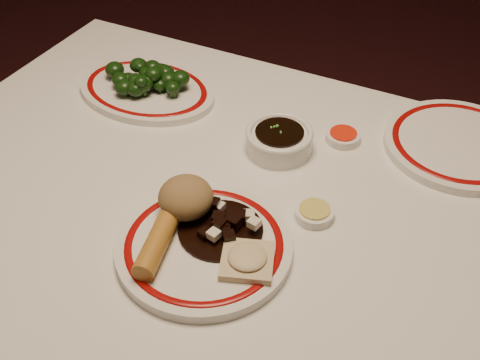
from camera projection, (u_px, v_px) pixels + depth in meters
name	position (u px, v px, depth m)	size (l,w,h in m)	color
dining_table	(225.00, 244.00, 1.05)	(1.20, 0.90, 0.75)	white
main_plate	(204.00, 247.00, 0.91)	(0.34, 0.34, 0.02)	white
rice_mound	(186.00, 197.00, 0.93)	(0.09, 0.09, 0.06)	olive
spring_roll	(157.00, 243.00, 0.88)	(0.03, 0.03, 0.12)	#B57B2C
fried_wonton	(247.00, 259.00, 0.86)	(0.10, 0.10, 0.02)	beige
stirfry_heap	(222.00, 225.00, 0.92)	(0.13, 0.13, 0.03)	black
broccoli_plate	(147.00, 90.00, 1.23)	(0.30, 0.26, 0.02)	white
broccoli_pile	(147.00, 78.00, 1.21)	(0.18, 0.13, 0.05)	#23471C
soy_bowl	(279.00, 141.00, 1.09)	(0.12, 0.12, 0.04)	white
sweet_sour_dish	(343.00, 137.00, 1.11)	(0.06, 0.06, 0.02)	white
mustard_dish	(314.00, 213.00, 0.96)	(0.06, 0.06, 0.02)	white
far_plate	(459.00, 144.00, 1.10)	(0.28, 0.28, 0.02)	white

